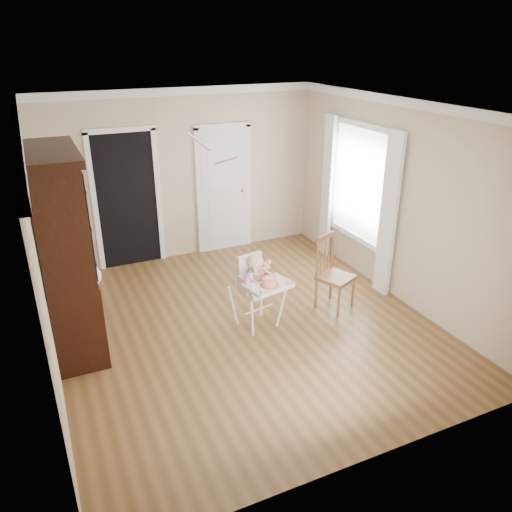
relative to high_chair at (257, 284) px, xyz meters
name	(u,v)px	position (x,y,z in m)	size (l,w,h in m)	color
floor	(245,324)	(-0.13, 0.09, -0.59)	(5.00, 5.00, 0.00)	brown
ceiling	(242,107)	(-0.13, 0.09, 2.11)	(5.00, 5.00, 0.00)	white
wall_back	(182,176)	(-0.13, 2.59, 0.76)	(4.50, 4.50, 0.00)	#C5B69A
wall_left	(38,258)	(-2.38, 0.09, 0.76)	(5.00, 5.00, 0.00)	#C5B69A
wall_right	(397,202)	(2.12, 0.09, 0.76)	(5.00, 5.00, 0.00)	#C5B69A
crown_molding	(242,113)	(-0.13, 0.09, 2.05)	(4.50, 5.00, 0.12)	white
doorway	(127,198)	(-1.03, 2.58, 0.52)	(1.06, 0.05, 2.22)	black
closet_door	(224,191)	(0.57, 2.57, 0.43)	(0.96, 0.09, 2.13)	white
window_right	(358,191)	(2.04, 0.89, 0.69)	(0.13, 1.84, 2.30)	white
high_chair	(257,284)	(0.00, 0.00, 0.00)	(0.67, 0.78, 0.96)	white
baby	(256,272)	(0.00, 0.02, 0.15)	(0.31, 0.24, 0.45)	beige
cake	(269,282)	(0.06, -0.22, 0.13)	(0.22, 0.22, 0.10)	silver
sippy_cup	(247,280)	(-0.19, -0.11, 0.15)	(0.07, 0.07, 0.17)	pink
china_cabinet	(65,255)	(-2.12, 0.51, 0.58)	(0.62, 1.39, 2.35)	black
dining_chair	(334,275)	(1.14, 0.03, -0.12)	(0.55, 0.55, 1.02)	brown
streamer	(199,142)	(-0.49, 0.53, 1.69)	(0.03, 0.50, 0.02)	pink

